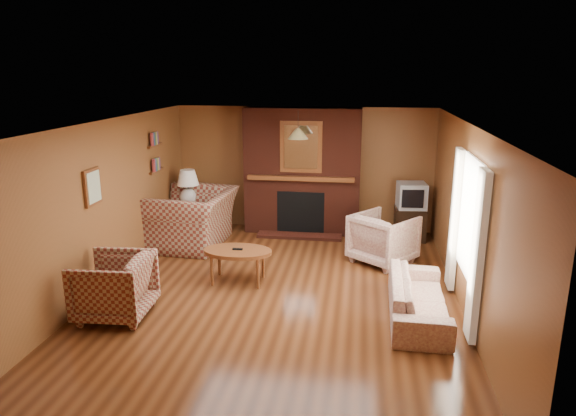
% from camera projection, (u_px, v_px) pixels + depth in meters
% --- Properties ---
extents(floor, '(6.50, 6.50, 0.00)m').
position_uv_depth(floor, '(277.00, 295.00, 7.26)').
color(floor, '#42200E').
rests_on(floor, ground).
extents(ceiling, '(6.50, 6.50, 0.00)m').
position_uv_depth(ceiling, '(276.00, 124.00, 6.64)').
color(ceiling, white).
rests_on(ceiling, wall_back).
extents(wall_back, '(6.50, 0.00, 6.50)m').
position_uv_depth(wall_back, '(304.00, 169.00, 10.06)').
color(wall_back, brown).
rests_on(wall_back, floor).
extents(wall_front, '(6.50, 0.00, 6.50)m').
position_uv_depth(wall_front, '(205.00, 329.00, 3.85)').
color(wall_front, brown).
rests_on(wall_front, floor).
extents(wall_left, '(0.00, 6.50, 6.50)m').
position_uv_depth(wall_left, '(104.00, 206.00, 7.30)').
color(wall_left, brown).
rests_on(wall_left, floor).
extents(wall_right, '(0.00, 6.50, 6.50)m').
position_uv_depth(wall_right, '(468.00, 221.00, 6.60)').
color(wall_right, brown).
rests_on(wall_right, floor).
extents(fireplace, '(2.20, 0.82, 2.40)m').
position_uv_depth(fireplace, '(302.00, 172.00, 9.81)').
color(fireplace, '#481A0F').
rests_on(fireplace, floor).
extents(window_right, '(0.10, 1.85, 2.00)m').
position_uv_depth(window_right, '(466.00, 231.00, 6.44)').
color(window_right, beige).
rests_on(window_right, wall_right).
extents(bookshelf, '(0.09, 0.55, 0.71)m').
position_uv_depth(bookshelf, '(157.00, 153.00, 8.98)').
color(bookshelf, brown).
rests_on(bookshelf, wall_left).
extents(botanical_print, '(0.05, 0.40, 0.50)m').
position_uv_depth(botanical_print, '(93.00, 187.00, 6.91)').
color(botanical_print, brown).
rests_on(botanical_print, wall_left).
extents(pendant_light, '(0.36, 0.36, 0.48)m').
position_uv_depth(pendant_light, '(298.00, 134.00, 8.94)').
color(pendant_light, black).
rests_on(pendant_light, ceiling).
extents(plaid_loveseat, '(1.42, 1.60, 0.99)m').
position_uv_depth(plaid_loveseat, '(193.00, 218.00, 9.22)').
color(plaid_loveseat, maroon).
rests_on(plaid_loveseat, floor).
extents(plaid_armchair, '(0.94, 0.92, 0.82)m').
position_uv_depth(plaid_armchair, '(114.00, 287.00, 6.53)').
color(plaid_armchair, maroon).
rests_on(plaid_armchair, floor).
extents(floral_sofa, '(0.74, 1.81, 0.52)m').
position_uv_depth(floral_sofa, '(418.00, 298.00, 6.55)').
color(floral_sofa, beige).
rests_on(floral_sofa, floor).
extents(floral_armchair, '(1.25, 1.25, 0.82)m').
position_uv_depth(floral_armchair, '(383.00, 238.00, 8.39)').
color(floral_armchair, beige).
rests_on(floral_armchair, floor).
extents(coffee_table, '(1.02, 0.64, 0.53)m').
position_uv_depth(coffee_table, '(238.00, 253.00, 7.60)').
color(coffee_table, brown).
rests_on(coffee_table, floor).
extents(side_table, '(0.46, 0.46, 0.59)m').
position_uv_depth(side_table, '(190.00, 220.00, 9.82)').
color(side_table, brown).
rests_on(side_table, floor).
extents(table_lamp, '(0.41, 0.41, 0.68)m').
position_uv_depth(table_lamp, '(188.00, 186.00, 9.64)').
color(table_lamp, white).
rests_on(table_lamp, side_table).
extents(tv_stand, '(0.57, 0.52, 0.61)m').
position_uv_depth(tv_stand, '(410.00, 223.00, 9.57)').
color(tv_stand, black).
rests_on(tv_stand, floor).
extents(crt_tv, '(0.55, 0.55, 0.47)m').
position_uv_depth(crt_tv, '(412.00, 196.00, 9.43)').
color(crt_tv, '#A1A4A9').
rests_on(crt_tv, tv_stand).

